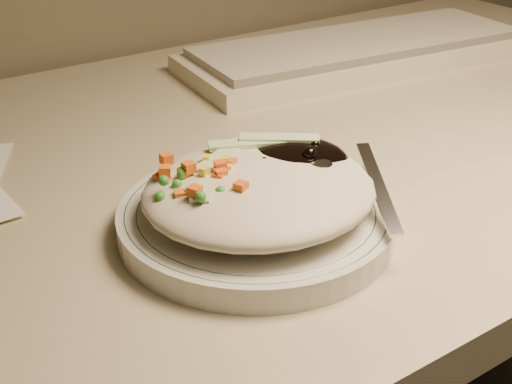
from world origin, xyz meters
TOP-DOWN VIEW (x-y plane):
  - desk at (0.00, 1.38)m, footprint 1.40×0.70m
  - plate at (-0.12, 1.22)m, footprint 0.23×0.23m
  - plate_rim at (-0.12, 1.22)m, footprint 0.22×0.22m
  - meal at (-0.11, 1.22)m, footprint 0.21×0.19m
  - keyboard at (0.26, 1.52)m, footprint 0.51×0.23m

SIDE VIEW (x-z plane):
  - desk at x=0.00m, z-range 0.17..0.91m
  - plate at x=-0.12m, z-range 0.74..0.76m
  - keyboard at x=0.26m, z-range 0.74..0.77m
  - plate_rim at x=-0.12m, z-range 0.76..0.76m
  - meal at x=-0.11m, z-range 0.76..0.81m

